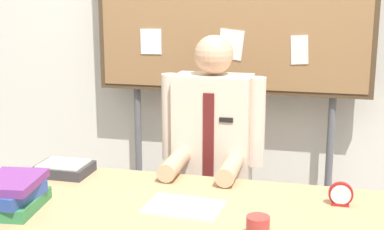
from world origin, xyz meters
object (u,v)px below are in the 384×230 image
Objects in this scene: coffee_mug at (258,228)px; desk_clock at (341,195)px; desk at (181,225)px; person at (212,176)px; book_stack at (12,194)px; paper_tray at (64,169)px; open_notebook at (184,207)px; bulletin_board at (231,15)px.

desk_clock is at bearing 53.51° from coffee_mug.
person is at bearing 90.00° from desk.
book_stack is (-0.66, -0.21, 0.16)m from desk.
coffee_mug is (1.02, -0.02, -0.03)m from book_stack.
coffee_mug is 0.33× the size of paper_tray.
paper_tray is (-0.69, 0.28, 0.02)m from open_notebook.
open_notebook is at bearing -44.30° from desk.
bulletin_board is 1.32m from paper_tray.
person is 1.09m from book_stack.
person is at bearing 29.97° from paper_tray.
person is at bearing -89.99° from bulletin_board.
book_stack is 1.21× the size of paper_tray.
bulletin_board reaches higher than paper_tray.
bulletin_board reaches higher than person.
book_stack is at bearing -116.19° from bulletin_board.
open_notebook is 3.63× the size of coffee_mug.
open_notebook is 0.74m from paper_tray.
desk_clock is at bearing -3.63° from paper_tray.
desk_clock is (0.63, 0.19, 0.04)m from open_notebook.
bulletin_board is (-0.00, 0.50, 0.83)m from person.
book_stack is at bearing -162.41° from desk.
desk is at bearing -165.27° from desk_clock.
desk is 16.63× the size of desk_clock.
paper_tray is at bearing 159.11° from desk.
coffee_mug is at bearing -25.39° from paper_tray.
coffee_mug is (0.35, -1.37, -0.71)m from bulletin_board.
coffee_mug is at bearing -67.85° from person.
person reaches higher than book_stack.
coffee_mug is at bearing -33.03° from desk.
person is at bearing 52.10° from book_stack.
desk_clock is at bearing 14.73° from desk.
bulletin_board is at bearing 52.80° from paper_tray.
open_notebook is 3.08× the size of desk_clock.
paper_tray is (-0.67, 0.26, 0.11)m from desk.
book_stack is 0.71m from open_notebook.
desk is 0.85× the size of bulletin_board.
book_stack reaches higher than coffee_mug.
open_notebook is at bearing 15.55° from book_stack.
person is at bearing 144.25° from desk_clock.
coffee_mug reaches higher than open_notebook.
desk_clock is (0.65, -0.96, -0.70)m from bulletin_board.
desk_clock is at bearing -35.75° from person.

